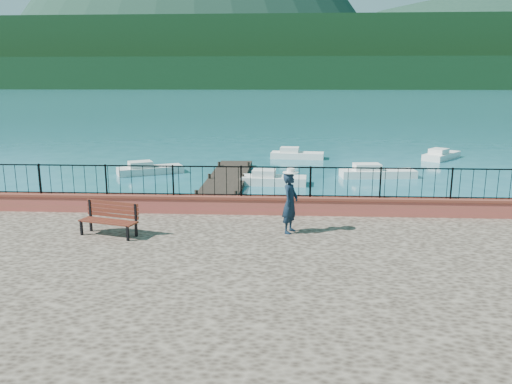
# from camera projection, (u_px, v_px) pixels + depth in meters

# --- Properties ---
(ground) EXTENTS (2000.00, 2000.00, 0.00)m
(ground) POSITION_uv_depth(u_px,v_px,m) (241.00, 296.00, 12.80)
(ground) COLOR #19596B
(ground) RESTS_ON ground
(parapet) EXTENTS (28.00, 0.46, 0.58)m
(parapet) POSITION_uv_depth(u_px,v_px,m) (251.00, 205.00, 16.08)
(parapet) COLOR #AE3F3F
(parapet) RESTS_ON promenade
(railing) EXTENTS (27.00, 0.05, 0.95)m
(railing) POSITION_uv_depth(u_px,v_px,m) (250.00, 182.00, 15.91)
(railing) COLOR black
(railing) RESTS_ON parapet
(dock) EXTENTS (2.00, 16.00, 0.30)m
(dock) POSITION_uv_depth(u_px,v_px,m) (221.00, 189.00, 24.57)
(dock) COLOR #2D231C
(dock) RESTS_ON ground
(far_forest) EXTENTS (900.00, 60.00, 18.00)m
(far_forest) POSITION_uv_depth(u_px,v_px,m) (283.00, 74.00, 303.00)
(far_forest) COLOR black
(far_forest) RESTS_ON ground
(foothills) EXTENTS (900.00, 120.00, 44.00)m
(foothills) POSITION_uv_depth(u_px,v_px,m) (284.00, 56.00, 358.58)
(foothills) COLOR black
(foothills) RESTS_ON ground
(companion_hill) EXTENTS (448.00, 384.00, 180.00)m
(companion_hill) POSITION_uv_depth(u_px,v_px,m) (485.00, 85.00, 546.10)
(companion_hill) COLOR #142D23
(companion_hill) RESTS_ON ground
(park_bench) EXTENTS (1.75, 0.99, 0.92)m
(park_bench) POSITION_uv_depth(u_px,v_px,m) (109.00, 226.00, 13.81)
(park_bench) COLOR black
(park_bench) RESTS_ON promenade
(person) EXTENTS (0.61, 0.73, 1.72)m
(person) POSITION_uv_depth(u_px,v_px,m) (290.00, 203.00, 13.96)
(person) COLOR black
(person) RESTS_ON promenade
(hat) EXTENTS (0.44, 0.44, 0.12)m
(hat) POSITION_uv_depth(u_px,v_px,m) (291.00, 171.00, 13.76)
(hat) COLOR white
(hat) RESTS_ON person
(boat_0) EXTENTS (4.05, 2.14, 0.80)m
(boat_0) POSITION_uv_depth(u_px,v_px,m) (98.00, 208.00, 20.06)
(boat_0) COLOR white
(boat_0) RESTS_ON ground
(boat_1) EXTENTS (3.50, 1.50, 0.80)m
(boat_1) POSITION_uv_depth(u_px,v_px,m) (274.00, 177.00, 26.43)
(boat_1) COLOR silver
(boat_1) RESTS_ON ground
(boat_2) EXTENTS (4.31, 1.71, 0.80)m
(boat_2) POSITION_uv_depth(u_px,v_px,m) (378.00, 170.00, 28.38)
(boat_2) COLOR white
(boat_2) RESTS_ON ground
(boat_3) EXTENTS (3.93, 2.86, 0.80)m
(boat_3) POSITION_uv_depth(u_px,v_px,m) (150.00, 167.00, 29.40)
(boat_3) COLOR silver
(boat_3) RESTS_ON ground
(boat_4) EXTENTS (3.80, 1.68, 0.80)m
(boat_4) POSITION_uv_depth(u_px,v_px,m) (297.00, 153.00, 35.20)
(boat_4) COLOR white
(boat_4) RESTS_ON ground
(boat_5) EXTENTS (3.31, 3.64, 0.80)m
(boat_5) POSITION_uv_depth(u_px,v_px,m) (442.00, 153.00, 34.95)
(boat_5) COLOR silver
(boat_5) RESTS_ON ground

